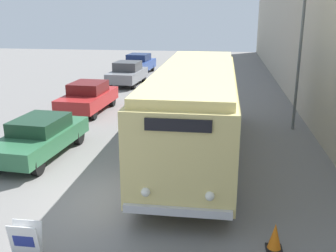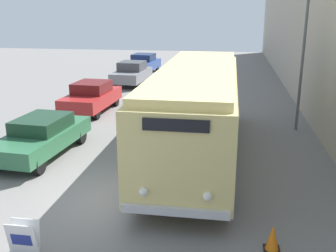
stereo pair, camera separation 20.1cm
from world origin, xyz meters
name	(u,v)px [view 2 (the right image)]	position (x,y,z in m)	size (l,w,h in m)	color
ground_plane	(118,200)	(0.00, 0.00, 0.00)	(80.00, 80.00, 0.00)	slate
building_wall_right	(316,35)	(6.81, 10.00, 3.94)	(0.30, 60.00, 7.87)	#B2A893
vintage_bus	(197,106)	(1.84, 3.88, 1.83)	(2.69, 10.89, 3.20)	black
sign_board	(24,239)	(-1.27, -2.78, 0.39)	(0.67, 0.31, 0.80)	gray
streetlamp	(304,42)	(5.92, 7.66, 3.82)	(0.36, 0.36, 5.81)	#595E60
parked_car_near	(42,136)	(-3.65, 2.97, 0.75)	(2.13, 4.62, 1.42)	black
parked_car_mid	(92,97)	(-4.07, 9.37, 0.78)	(2.11, 4.27, 1.52)	black
parked_car_far	(132,73)	(-3.83, 16.91, 0.81)	(2.16, 4.19, 1.60)	black
parked_car_distant	(143,64)	(-4.15, 22.03, 0.79)	(2.28, 4.22, 1.57)	black
traffic_cone	(273,238)	(4.04, -1.76, 0.31)	(0.36, 0.36, 0.63)	black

